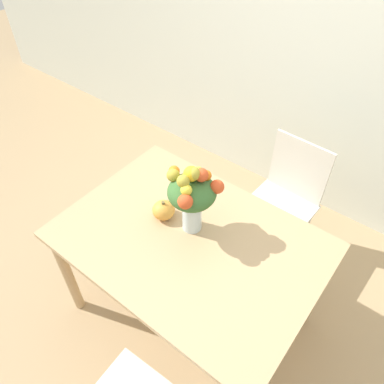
% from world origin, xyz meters
% --- Properties ---
extents(ground_plane, '(12.00, 12.00, 0.00)m').
position_xyz_m(ground_plane, '(0.00, 0.00, 0.00)').
color(ground_plane, tan).
extents(wall_back, '(8.00, 0.06, 2.70)m').
position_xyz_m(wall_back, '(0.00, 1.47, 1.35)').
color(wall_back, silver).
rests_on(wall_back, ground_plane).
extents(dining_table, '(1.34, 0.95, 0.77)m').
position_xyz_m(dining_table, '(0.00, 0.00, 0.67)').
color(dining_table, tan).
rests_on(dining_table, ground_plane).
extents(flower_vase, '(0.27, 0.26, 0.41)m').
position_xyz_m(flower_vase, '(-0.04, 0.07, 1.01)').
color(flower_vase, silver).
rests_on(flower_vase, dining_table).
extents(pumpkin, '(0.12, 0.12, 0.11)m').
position_xyz_m(pumpkin, '(-0.21, 0.04, 0.82)').
color(pumpkin, gold).
rests_on(pumpkin, dining_table).
extents(dining_chair_near_window, '(0.44, 0.44, 0.90)m').
position_xyz_m(dining_chair_near_window, '(0.16, 0.82, 0.47)').
color(dining_chair_near_window, silver).
rests_on(dining_chair_near_window, ground_plane).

